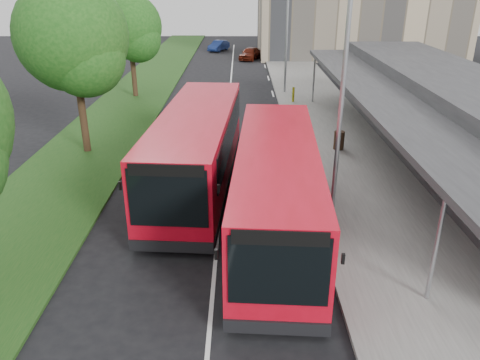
{
  "coord_description": "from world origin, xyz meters",
  "views": [
    {
      "loc": [
        0.77,
        -13.47,
        8.24
      ],
      "look_at": [
        0.78,
        2.0,
        1.5
      ],
      "focal_mm": 35.0,
      "sensor_mm": 36.0,
      "label": 1
    }
  ],
  "objects_px": {
    "litter_bin": "(339,140)",
    "lamp_post_far": "(286,30)",
    "bus_main": "(276,189)",
    "car_near": "(250,53)",
    "lamp_post_near": "(340,92)",
    "bus_second": "(197,149)",
    "tree_far": "(130,31)",
    "tree_mid": "(73,43)",
    "bollard": "(293,94)",
    "car_far": "(219,46)"
  },
  "relations": [
    {
      "from": "tree_far",
      "to": "car_near",
      "type": "height_order",
      "value": "tree_far"
    },
    {
      "from": "tree_mid",
      "to": "bollard",
      "type": "xyz_separation_m",
      "value": [
        11.53,
        9.87,
        -4.73
      ]
    },
    {
      "from": "tree_mid",
      "to": "bus_second",
      "type": "bearing_deg",
      "value": -34.8
    },
    {
      "from": "bus_main",
      "to": "litter_bin",
      "type": "distance_m",
      "value": 8.98
    },
    {
      "from": "lamp_post_far",
      "to": "tree_mid",
      "type": "bearing_deg",
      "value": -130.68
    },
    {
      "from": "car_near",
      "to": "lamp_post_near",
      "type": "bearing_deg",
      "value": -66.42
    },
    {
      "from": "tree_far",
      "to": "car_far",
      "type": "relative_size",
      "value": 1.98
    },
    {
      "from": "tree_far",
      "to": "car_near",
      "type": "relative_size",
      "value": 1.87
    },
    {
      "from": "tree_mid",
      "to": "bollard",
      "type": "relative_size",
      "value": 8.13
    },
    {
      "from": "litter_bin",
      "to": "lamp_post_far",
      "type": "bearing_deg",
      "value": 97.47
    },
    {
      "from": "bus_main",
      "to": "bollard",
      "type": "xyz_separation_m",
      "value": [
        2.5,
        17.94,
        -0.94
      ]
    },
    {
      "from": "lamp_post_far",
      "to": "car_far",
      "type": "distance_m",
      "value": 23.76
    },
    {
      "from": "lamp_post_near",
      "to": "bus_main",
      "type": "distance_m",
      "value": 3.88
    },
    {
      "from": "tree_mid",
      "to": "bus_second",
      "type": "relative_size",
      "value": 0.72
    },
    {
      "from": "lamp_post_near",
      "to": "bollard",
      "type": "bearing_deg",
      "value": 88.63
    },
    {
      "from": "bus_main",
      "to": "tree_far",
      "type": "bearing_deg",
      "value": 117.89
    },
    {
      "from": "tree_far",
      "to": "car_far",
      "type": "bearing_deg",
      "value": 77.49
    },
    {
      "from": "tree_mid",
      "to": "bus_main",
      "type": "relative_size",
      "value": 0.74
    },
    {
      "from": "lamp_post_near",
      "to": "bus_second",
      "type": "height_order",
      "value": "lamp_post_near"
    },
    {
      "from": "car_far",
      "to": "bollard",
      "type": "bearing_deg",
      "value": -53.21
    },
    {
      "from": "lamp_post_near",
      "to": "car_far",
      "type": "xyz_separation_m",
      "value": [
        -5.89,
        42.65,
        -4.11
      ]
    },
    {
      "from": "bus_second",
      "to": "bollard",
      "type": "distance_m",
      "value": 15.13
    },
    {
      "from": "bollard",
      "to": "lamp_post_far",
      "type": "bearing_deg",
      "value": 97.51
    },
    {
      "from": "tree_mid",
      "to": "tree_far",
      "type": "xyz_separation_m",
      "value": [
        0.0,
        12.0,
        -0.68
      ]
    },
    {
      "from": "tree_mid",
      "to": "lamp_post_near",
      "type": "xyz_separation_m",
      "value": [
        11.13,
        -7.05,
        -0.68
      ]
    },
    {
      "from": "tree_mid",
      "to": "car_near",
      "type": "xyz_separation_m",
      "value": [
        8.9,
        29.05,
        -4.73
      ]
    },
    {
      "from": "lamp_post_far",
      "to": "bus_main",
      "type": "height_order",
      "value": "lamp_post_far"
    },
    {
      "from": "tree_far",
      "to": "bus_main",
      "type": "bearing_deg",
      "value": -65.76
    },
    {
      "from": "bollard",
      "to": "lamp_post_near",
      "type": "bearing_deg",
      "value": -91.37
    },
    {
      "from": "tree_mid",
      "to": "tree_far",
      "type": "distance_m",
      "value": 12.02
    },
    {
      "from": "lamp_post_far",
      "to": "car_near",
      "type": "xyz_separation_m",
      "value": [
        -2.23,
        16.1,
        -4.05
      ]
    },
    {
      "from": "tree_far",
      "to": "lamp_post_far",
      "type": "xyz_separation_m",
      "value": [
        11.13,
        0.95,
        0.01
      ]
    },
    {
      "from": "tree_mid",
      "to": "lamp_post_near",
      "type": "distance_m",
      "value": 13.19
    },
    {
      "from": "bus_main",
      "to": "car_near",
      "type": "distance_m",
      "value": 37.13
    },
    {
      "from": "bus_main",
      "to": "bollard",
      "type": "bearing_deg",
      "value": 85.72
    },
    {
      "from": "bus_second",
      "to": "bus_main",
      "type": "bearing_deg",
      "value": -48.16
    },
    {
      "from": "bus_main",
      "to": "litter_bin",
      "type": "height_order",
      "value": "bus_main"
    },
    {
      "from": "bus_second",
      "to": "car_far",
      "type": "bearing_deg",
      "value": 95.09
    },
    {
      "from": "bus_main",
      "to": "lamp_post_near",
      "type": "bearing_deg",
      "value": 29.43
    },
    {
      "from": "tree_far",
      "to": "lamp_post_near",
      "type": "xyz_separation_m",
      "value": [
        11.13,
        -19.05,
        0.01
      ]
    },
    {
      "from": "tree_mid",
      "to": "bus_main",
      "type": "xyz_separation_m",
      "value": [
        9.03,
        -8.06,
        -3.79
      ]
    },
    {
      "from": "litter_bin",
      "to": "car_near",
      "type": "distance_m",
      "value": 29.3
    },
    {
      "from": "lamp_post_far",
      "to": "bus_second",
      "type": "height_order",
      "value": "lamp_post_far"
    },
    {
      "from": "bus_second",
      "to": "litter_bin",
      "type": "relative_size",
      "value": 12.4
    },
    {
      "from": "litter_bin",
      "to": "car_far",
      "type": "distance_m",
      "value": 36.38
    },
    {
      "from": "bus_second",
      "to": "lamp_post_far",
      "type": "bearing_deg",
      "value": 77.34
    },
    {
      "from": "lamp_post_far",
      "to": "car_near",
      "type": "distance_m",
      "value": 16.75
    },
    {
      "from": "car_far",
      "to": "lamp_post_far",
      "type": "bearing_deg",
      "value": -52.39
    },
    {
      "from": "lamp_post_near",
      "to": "lamp_post_far",
      "type": "relative_size",
      "value": 1.0
    },
    {
      "from": "tree_far",
      "to": "litter_bin",
      "type": "distance_m",
      "value": 18.02
    }
  ]
}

